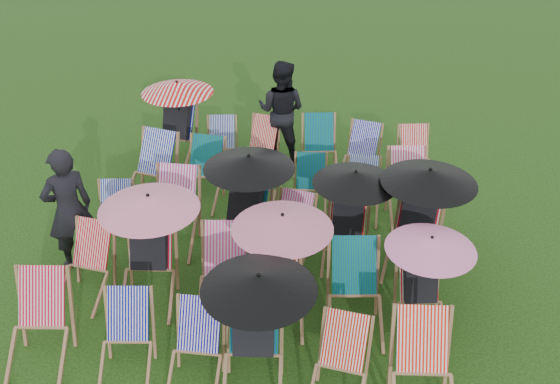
# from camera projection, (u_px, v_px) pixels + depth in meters

# --- Properties ---
(ground) EXTENTS (100.00, 100.00, 0.00)m
(ground) POSITION_uv_depth(u_px,v_px,m) (265.00, 256.00, 8.60)
(ground) COLOR black
(ground) RESTS_ON ground
(deckchair_0) EXTENTS (0.76, 0.98, 0.97)m
(deckchair_0) POSITION_uv_depth(u_px,v_px,m) (37.00, 326.00, 6.75)
(deckchair_0) COLOR #8E6442
(deckchair_0) RESTS_ON ground
(deckchair_1) EXTENTS (0.68, 0.87, 0.86)m
(deckchair_1) POSITION_uv_depth(u_px,v_px,m) (125.00, 341.00, 6.64)
(deckchair_1) COLOR #8E6442
(deckchair_1) RESTS_ON ground
(deckchair_2) EXTENTS (0.59, 0.81, 0.86)m
(deckchair_2) POSITION_uv_depth(u_px,v_px,m) (195.00, 352.00, 6.51)
(deckchair_2) COLOR #8E6442
(deckchair_2) RESTS_ON ground
(deckchair_3) EXTENTS (1.17, 1.25, 1.39)m
(deckchair_3) POSITION_uv_depth(u_px,v_px,m) (254.00, 332.00, 6.34)
(deckchair_3) COLOR #8E6442
(deckchair_3) RESTS_ON ground
(deckchair_4) EXTENTS (0.66, 0.85, 0.86)m
(deckchair_4) POSITION_uv_depth(u_px,v_px,m) (339.00, 369.00, 6.32)
(deckchair_4) COLOR #8E6442
(deckchair_4) RESTS_ON ground
(deckchair_5) EXTENTS (0.76, 0.98, 0.99)m
(deckchair_5) POSITION_uv_depth(u_px,v_px,m) (425.00, 373.00, 6.19)
(deckchair_5) COLOR #8E6442
(deckchair_5) RESTS_ON ground
(deckchair_6) EXTENTS (0.67, 0.87, 0.89)m
(deckchair_6) POSITION_uv_depth(u_px,v_px,m) (84.00, 266.00, 7.70)
(deckchair_6) COLOR #8E6442
(deckchair_6) RESTS_ON ground
(deckchair_7) EXTENTS (1.20, 1.29, 1.43)m
(deckchair_7) POSITION_uv_depth(u_px,v_px,m) (148.00, 247.00, 7.51)
(deckchair_7) COLOR #8E6442
(deckchair_7) RESTS_ON ground
(deckchair_8) EXTENTS (0.77, 0.98, 0.98)m
(deckchair_8) POSITION_uv_depth(u_px,v_px,m) (224.00, 274.00, 7.49)
(deckchair_8) COLOR #8E6442
(deckchair_8) RESTS_ON ground
(deckchair_9) EXTENTS (1.17, 1.26, 1.39)m
(deckchair_9) POSITION_uv_depth(u_px,v_px,m) (278.00, 267.00, 7.23)
(deckchair_9) COLOR #8E6442
(deckchair_9) RESTS_ON ground
(deckchair_10) EXTENTS (0.80, 1.01, 1.00)m
(deckchair_10) POSITION_uv_depth(u_px,v_px,m) (356.00, 293.00, 7.18)
(deckchair_10) COLOR #8E6442
(deckchair_10) RESTS_ON ground
(deckchair_11) EXTENTS (1.03, 1.12, 1.22)m
(deckchair_11) POSITION_uv_depth(u_px,v_px,m) (424.00, 283.00, 7.12)
(deckchair_11) COLOR #8E6442
(deckchair_11) RESTS_ON ground
(deckchair_12) EXTENTS (0.67, 0.84, 0.82)m
(deckchair_12) POSITION_uv_depth(u_px,v_px,m) (115.00, 217.00, 8.66)
(deckchair_12) COLOR #8E6442
(deckchair_12) RESTS_ON ground
(deckchair_13) EXTENTS (0.71, 0.97, 1.03)m
(deckchair_13) POSITION_uv_depth(u_px,v_px,m) (173.00, 212.00, 8.59)
(deckchair_13) COLOR #8E6442
(deckchair_13) RESTS_ON ground
(deckchair_14) EXTENTS (1.21, 1.29, 1.43)m
(deckchair_14) POSITION_uv_depth(u_px,v_px,m) (244.00, 203.00, 8.34)
(deckchair_14) COLOR #8E6442
(deckchair_14) RESTS_ON ground
(deckchair_15) EXTENTS (0.70, 0.88, 0.86)m
(deckchair_15) POSITION_uv_depth(u_px,v_px,m) (290.00, 232.00, 8.33)
(deckchair_15) COLOR #8E6442
(deckchair_15) RESTS_ON ground
(deckchair_16) EXTENTS (1.11, 1.15, 1.32)m
(deckchair_16) POSITION_uv_depth(u_px,v_px,m) (349.00, 216.00, 8.19)
(deckchair_16) COLOR #8E6442
(deckchair_16) RESTS_ON ground
(deckchair_17) EXTENTS (1.21, 1.30, 1.44)m
(deckchair_17) POSITION_uv_depth(u_px,v_px,m) (419.00, 219.00, 8.02)
(deckchair_17) COLOR #8E6442
(deckchair_17) RESTS_ON ground
(deckchair_18) EXTENTS (0.86, 1.06, 1.03)m
(deckchair_18) POSITION_uv_depth(u_px,v_px,m) (149.00, 172.00, 9.53)
(deckchair_18) COLOR #8E6442
(deckchair_18) RESTS_ON ground
(deckchair_19) EXTENTS (0.67, 0.90, 0.94)m
(deckchair_19) POSITION_uv_depth(u_px,v_px,m) (202.00, 174.00, 9.57)
(deckchair_19) COLOR #8E6442
(deckchair_19) RESTS_ON ground
(deckchair_20) EXTENTS (0.60, 0.80, 0.82)m
(deckchair_20) POSITION_uv_depth(u_px,v_px,m) (258.00, 187.00, 9.35)
(deckchair_20) COLOR #8E6442
(deckchair_20) RESTS_ON ground
(deckchair_21) EXTENTS (0.60, 0.79, 0.82)m
(deckchair_21) POSITION_uv_depth(u_px,v_px,m) (310.00, 188.00, 9.34)
(deckchair_21) COLOR #8E6442
(deckchair_21) RESTS_ON ground
(deckchair_22) EXTENTS (0.55, 0.77, 0.82)m
(deckchair_22) POSITION_uv_depth(u_px,v_px,m) (362.00, 191.00, 9.26)
(deckchair_22) COLOR #8E6442
(deckchair_22) RESTS_ON ground
(deckchair_23) EXTENTS (0.80, 1.00, 0.98)m
(deckchair_23) POSITION_uv_depth(u_px,v_px,m) (410.00, 189.00, 9.14)
(deckchair_23) COLOR #8E6442
(deckchair_23) RESTS_ON ground
(deckchair_24) EXTENTS (1.19, 1.25, 1.42)m
(deckchair_24) POSITION_uv_depth(u_px,v_px,m) (175.00, 121.00, 10.51)
(deckchair_24) COLOR #8E6442
(deckchair_24) RESTS_ON ground
(deckchair_25) EXTENTS (0.66, 0.83, 0.82)m
(deckchair_25) POSITION_uv_depth(u_px,v_px,m) (222.00, 146.00, 10.47)
(deckchair_25) COLOR #8E6442
(deckchair_25) RESTS_ON ground
(deckchair_26) EXTENTS (0.67, 0.85, 0.83)m
(deckchair_26) POSITION_uv_depth(u_px,v_px,m) (260.00, 146.00, 10.45)
(deckchair_26) COLOR #8E6442
(deckchair_26) RESTS_ON ground
(deckchair_27) EXTENTS (0.76, 0.95, 0.92)m
(deckchair_27) POSITION_uv_depth(u_px,v_px,m) (320.00, 149.00, 10.28)
(deckchair_27) COLOR #8E6442
(deckchair_27) RESTS_ON ground
(deckchair_28) EXTENTS (0.73, 0.90, 0.87)m
(deckchair_28) POSITION_uv_depth(u_px,v_px,m) (360.00, 155.00, 10.15)
(deckchair_28) COLOR #8E6442
(deckchair_28) RESTS_ON ground
(deckchair_29) EXTENTS (0.69, 0.86, 0.84)m
(deckchair_29) POSITION_uv_depth(u_px,v_px,m) (416.00, 157.00, 10.13)
(deckchair_29) COLOR #8E6442
(deckchair_29) RESTS_ON ground
(person_left) EXTENTS (0.75, 0.73, 1.74)m
(person_left) POSITION_uv_depth(u_px,v_px,m) (69.00, 209.00, 8.01)
(person_left) COLOR black
(person_left) RESTS_ON ground
(person_rear) EXTENTS (0.96, 0.82, 1.75)m
(person_rear) POSITION_uv_depth(u_px,v_px,m) (281.00, 110.00, 10.57)
(person_rear) COLOR black
(person_rear) RESTS_ON ground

